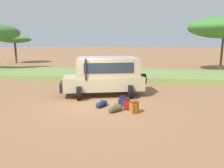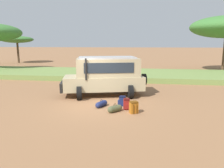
{
  "view_description": "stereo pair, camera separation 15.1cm",
  "coord_description": "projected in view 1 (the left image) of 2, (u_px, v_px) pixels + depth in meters",
  "views": [
    {
      "loc": [
        2.31,
        -11.01,
        3.27
      ],
      "look_at": [
        0.64,
        0.95,
        1.0
      ],
      "focal_mm": 35.0,
      "sensor_mm": 36.0,
      "label": 1
    },
    {
      "loc": [
        2.46,
        -10.99,
        3.27
      ],
      "look_at": [
        0.64,
        0.95,
        1.0
      ],
      "focal_mm": 35.0,
      "sensor_mm": 36.0,
      "label": 2
    }
  ],
  "objects": [
    {
      "name": "ground_plane",
      "position": [
        98.0,
        105.0,
        11.63
      ],
      "size": [
        320.0,
        320.0,
        0.0
      ],
      "primitive_type": "plane",
      "color": "#936642"
    },
    {
      "name": "grass_bank",
      "position": [
        119.0,
        74.0,
        21.65
      ],
      "size": [
        120.0,
        7.0,
        0.44
      ],
      "color": "olive",
      "rests_on": "ground_plane"
    },
    {
      "name": "safari_vehicle",
      "position": [
        105.0,
        75.0,
        13.66
      ],
      "size": [
        5.47,
        3.52,
        2.44
      ],
      "color": "tan",
      "rests_on": "ground_plane"
    },
    {
      "name": "backpack_beside_front_wheel",
      "position": [
        122.0,
        101.0,
        11.54
      ],
      "size": [
        0.44,
        0.33,
        0.52
      ],
      "color": "navy",
      "rests_on": "ground_plane"
    },
    {
      "name": "backpack_cluster_center",
      "position": [
        134.0,
        107.0,
        10.33
      ],
      "size": [
        0.46,
        0.49,
        0.57
      ],
      "color": "#B26619",
      "rests_on": "ground_plane"
    },
    {
      "name": "backpack_near_rear_wheel",
      "position": [
        127.0,
        104.0,
        10.93
      ],
      "size": [
        0.34,
        0.41,
        0.55
      ],
      "color": "maroon",
      "rests_on": "ground_plane"
    },
    {
      "name": "duffel_bag_low_black_case",
      "position": [
        115.0,
        109.0,
        10.52
      ],
      "size": [
        0.66,
        0.69,
        0.41
      ],
      "color": "#4C5133",
      "rests_on": "ground_plane"
    },
    {
      "name": "duffel_bag_soft_canvas",
      "position": [
        102.0,
        104.0,
        11.35
      ],
      "size": [
        0.52,
        0.83,
        0.4
      ],
      "color": "navy",
      "rests_on": "ground_plane"
    },
    {
      "name": "acacia_tree_far_left",
      "position": [
        15.0,
        40.0,
        35.69
      ],
      "size": [
        5.12,
        5.41,
        4.42
      ],
      "color": "brown",
      "rests_on": "ground_plane"
    },
    {
      "name": "acacia_tree_centre_back",
      "position": [
        224.0,
        27.0,
        24.43
      ],
      "size": [
        7.84,
        8.0,
        6.24
      ],
      "color": "brown",
      "rests_on": "ground_plane"
    }
  ]
}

